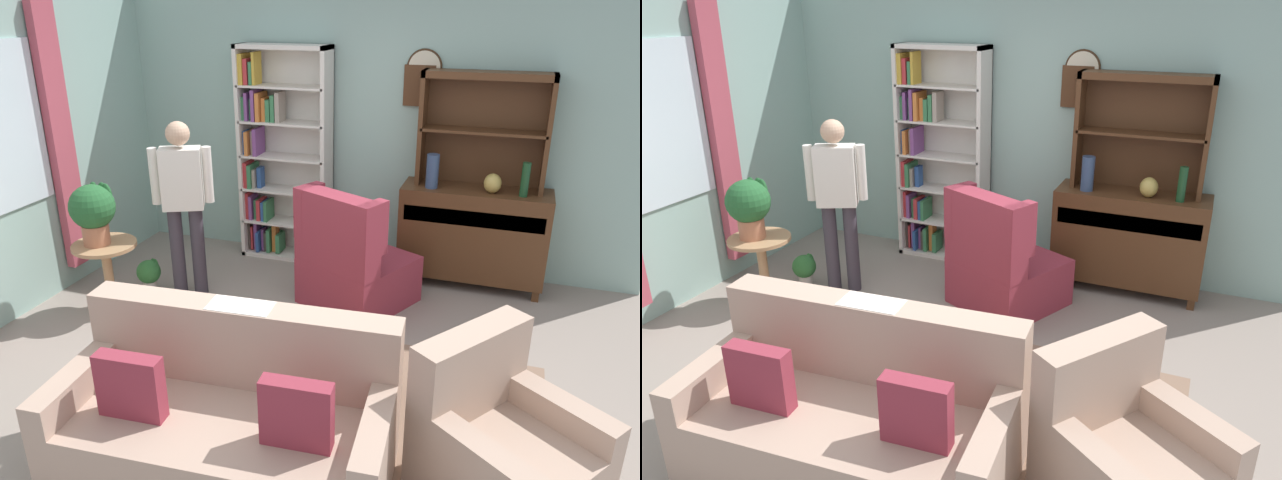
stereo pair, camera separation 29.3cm
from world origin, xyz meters
TOP-DOWN VIEW (x-y plane):
  - ground_plane at (0.00, 0.00)m, footprint 5.40×4.60m
  - wall_back at (0.00, 2.13)m, footprint 5.00×0.09m
  - wall_left at (-2.52, 0.02)m, footprint 0.16×4.20m
  - area_rug at (0.20, -0.30)m, footprint 2.95×1.79m
  - bookshelf at (-0.93, 1.94)m, footprint 0.90×0.30m
  - sideboard at (1.00, 1.86)m, footprint 1.30×0.45m
  - sideboard_hutch at (1.00, 1.97)m, footprint 1.10×0.26m
  - vase_tall at (0.61, 1.78)m, footprint 0.11×0.11m
  - vase_round at (1.13, 1.79)m, footprint 0.15×0.15m
  - bottle_wine at (1.39, 1.77)m, footprint 0.07×0.07m
  - couch_floral at (-0.02, -1.02)m, footprint 1.86×0.98m
  - armchair_floral at (1.41, -0.73)m, footprint 1.07×1.06m
  - wingback_chair at (0.08, 1.09)m, footprint 1.05×1.06m
  - plant_stand at (-1.82, 0.35)m, footprint 0.52×0.52m
  - potted_plant_large at (-1.87, 0.34)m, footprint 0.36×0.36m
  - potted_plant_small at (-1.73, 0.77)m, footprint 0.22×0.22m
  - person_reading at (-1.34, 0.84)m, footprint 0.50×0.33m
  - coffee_table at (0.25, -0.16)m, footprint 0.80×0.50m
  - book_stack at (0.27, -0.24)m, footprint 0.19×0.16m

SIDE VIEW (x-z plane):
  - ground_plane at x=0.00m, z-range -0.02..0.00m
  - area_rug at x=0.20m, z-range 0.00..0.01m
  - potted_plant_small at x=-1.73m, z-range 0.02..0.32m
  - armchair_floral at x=1.41m, z-range -0.15..0.73m
  - couch_floral at x=-0.02m, z-range -0.14..0.76m
  - coffee_table at x=0.25m, z-range 0.14..0.56m
  - plant_stand at x=-1.82m, z-range 0.07..0.69m
  - wingback_chair at x=0.08m, z-range -0.14..0.91m
  - book_stack at x=0.27m, z-range 0.42..0.51m
  - sideboard at x=1.00m, z-range 0.05..0.97m
  - person_reading at x=-1.34m, z-range 0.13..1.69m
  - potted_plant_large at x=-1.87m, z-range 0.66..1.16m
  - vase_round at x=1.13m, z-range 0.92..1.09m
  - bookshelf at x=-0.93m, z-range -0.01..2.09m
  - bottle_wine at x=1.39m, z-range 0.92..1.21m
  - vase_tall at x=0.61m, z-range 0.92..1.22m
  - wall_left at x=-2.52m, z-range 0.00..2.80m
  - wall_back at x=0.00m, z-range 0.00..2.80m
  - sideboard_hutch at x=1.00m, z-range 1.06..2.06m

